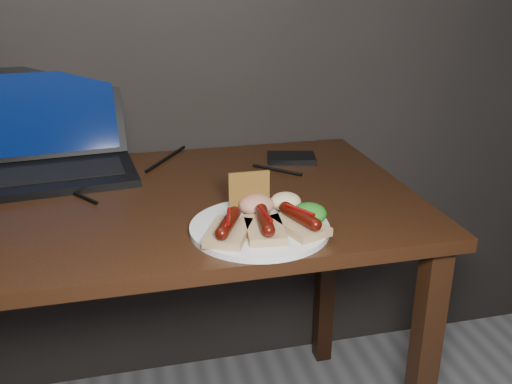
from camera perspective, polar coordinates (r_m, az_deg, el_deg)
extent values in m
cube|color=#311C0C|center=(1.30, -15.10, -1.67)|extent=(1.40, 0.70, 0.03)
cube|color=#311C0C|center=(1.83, 7.04, -7.01)|extent=(0.05, 0.05, 0.72)
cube|color=black|center=(1.47, -19.57, 1.48)|extent=(0.41, 0.28, 0.02)
cube|color=black|center=(1.46, -19.62, 1.87)|extent=(0.34, 0.16, 0.00)
cube|color=black|center=(1.59, -20.22, 7.49)|extent=(0.39, 0.13, 0.23)
cube|color=#071E4D|center=(1.59, -20.22, 7.49)|extent=(0.35, 0.11, 0.20)
cube|color=black|center=(1.52, 3.54, 3.39)|extent=(0.14, 0.11, 0.02)
cylinder|color=black|center=(1.36, -17.74, -0.09)|extent=(0.11, 0.15, 0.01)
cylinder|color=black|center=(1.55, -8.98, 3.32)|extent=(0.12, 0.19, 0.01)
cylinder|color=black|center=(1.44, 2.12, 2.24)|extent=(0.11, 0.10, 0.01)
cylinder|color=white|center=(1.12, 0.36, -3.60)|extent=(0.28, 0.28, 0.01)
cube|color=tan|center=(1.07, -2.75, -4.09)|extent=(0.11, 0.13, 0.02)
cylinder|color=#470B04|center=(1.06, -2.77, -3.09)|extent=(0.06, 0.10, 0.02)
sphere|color=#470B04|center=(1.02, -3.44, -4.18)|extent=(0.03, 0.02, 0.02)
sphere|color=#470B04|center=(1.10, -2.15, -2.08)|extent=(0.03, 0.02, 0.02)
cylinder|color=#5E0504|center=(1.05, -2.78, -2.47)|extent=(0.02, 0.07, 0.01)
cube|color=tan|center=(1.08, 0.88, -3.79)|extent=(0.08, 0.12, 0.02)
cylinder|color=#470B04|center=(1.07, 0.89, -2.80)|extent=(0.04, 0.10, 0.02)
sphere|color=#470B04|center=(1.03, 1.26, -3.88)|extent=(0.03, 0.02, 0.02)
sphere|color=#470B04|center=(1.11, 0.54, -1.80)|extent=(0.03, 0.02, 0.02)
cylinder|color=#5E0504|center=(1.06, 0.89, -2.18)|extent=(0.01, 0.07, 0.01)
cube|color=tan|center=(1.10, 4.38, -3.38)|extent=(0.10, 0.13, 0.02)
cylinder|color=#470B04|center=(1.09, 4.41, -2.40)|extent=(0.05, 0.10, 0.02)
sphere|color=#470B04|center=(1.05, 5.95, -3.28)|extent=(0.03, 0.02, 0.02)
sphere|color=#470B04|center=(1.12, 2.97, -1.57)|extent=(0.03, 0.02, 0.02)
cylinder|color=#5E0504|center=(1.08, 4.43, -1.79)|extent=(0.04, 0.06, 0.01)
cube|color=olive|center=(1.16, -0.69, 0.05)|extent=(0.08, 0.01, 0.08)
ellipsoid|color=#115210|center=(1.12, 5.33, -2.15)|extent=(0.07, 0.07, 0.04)
ellipsoid|color=#9F140F|center=(1.16, 0.05, -1.28)|extent=(0.07, 0.07, 0.04)
ellipsoid|color=silver|center=(1.18, 2.99, -0.95)|extent=(0.06, 0.06, 0.04)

